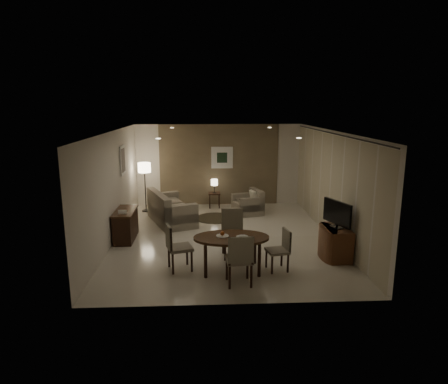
{
  "coord_description": "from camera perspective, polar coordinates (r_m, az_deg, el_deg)",
  "views": [
    {
      "loc": [
        -0.5,
        -9.73,
        3.36
      ],
      "look_at": [
        0.0,
        0.2,
        1.15
      ],
      "focal_mm": 32.0,
      "sensor_mm": 36.0,
      "label": 1
    }
  ],
  "objects": [
    {
      "name": "art_back_canvas",
      "position": [
        13.31,
        -0.28,
        4.93
      ],
      "size": [
        0.34,
        0.01,
        0.34
      ],
      "primitive_type": "cube",
      "color": "black",
      "rests_on": "wall_back"
    },
    {
      "name": "dining_table",
      "position": [
        8.25,
        1.05,
        -8.79
      ],
      "size": [
        1.54,
        0.96,
        0.72
      ],
      "primitive_type": null,
      "color": "#4F3219",
      "rests_on": "floor"
    },
    {
      "name": "taupe_accent",
      "position": [
        13.38,
        -0.71,
        3.88
      ],
      "size": [
        3.96,
        0.03,
        2.7
      ],
      "primitive_type": "cube",
      "color": "#736247",
      "rests_on": "wall_back"
    },
    {
      "name": "curtain_wall",
      "position": [
        10.44,
        14.91,
        0.83
      ],
      "size": [
        0.08,
        6.7,
        2.58
      ],
      "primitive_type": null,
      "color": "beige",
      "rests_on": "wall_right"
    },
    {
      "name": "flat_tv",
      "position": [
        9.03,
        15.85,
        -2.98
      ],
      "size": [
        0.36,
        0.85,
        0.6
      ],
      "primitive_type": null,
      "rotation": [
        0.0,
        0.0,
        0.35
      ],
      "color": "black",
      "rests_on": "tv_cabinet"
    },
    {
      "name": "art_back_frame",
      "position": [
        13.32,
        -0.28,
        4.94
      ],
      "size": [
        0.72,
        0.03,
        0.72
      ],
      "primitive_type": "cube",
      "color": "silver",
      "rests_on": "wall_back"
    },
    {
      "name": "side_table",
      "position": [
        13.18,
        -1.38,
        -1.15
      ],
      "size": [
        0.39,
        0.39,
        0.49
      ],
      "primitive_type": null,
      "color": "black",
      "rests_on": "floor"
    },
    {
      "name": "sofa",
      "position": [
        11.59,
        -7.51,
        -2.14
      ],
      "size": [
        2.12,
        1.58,
        0.89
      ],
      "primitive_type": null,
      "rotation": [
        0.0,
        0.0,
        1.95
      ],
      "color": "gray",
      "rests_on": "floor"
    },
    {
      "name": "tv_cabinet",
      "position": [
        9.23,
        15.72,
        -6.98
      ],
      "size": [
        0.48,
        0.9,
        0.7
      ],
      "primitive_type": null,
      "color": "#5E2E1C",
      "rests_on": "floor"
    },
    {
      "name": "art_left_frame",
      "position": [
        11.26,
        -14.28,
        4.43
      ],
      "size": [
        0.03,
        0.6,
        0.8
      ],
      "primitive_type": "cube",
      "color": "silver",
      "rests_on": "wall_left"
    },
    {
      "name": "downlight_fr",
      "position": [
        11.71,
        6.54,
        9.14
      ],
      "size": [
        0.1,
        0.1,
        0.01
      ],
      "primitive_type": "cylinder",
      "color": "white",
      "rests_on": "ceiling"
    },
    {
      "name": "art_left_canvas",
      "position": [
        11.25,
        -14.2,
        4.43
      ],
      "size": [
        0.01,
        0.46,
        0.64
      ],
      "primitive_type": "cube",
      "color": "gray",
      "rests_on": "wall_left"
    },
    {
      "name": "napkin",
      "position": [
        8.08,
        2.65,
        -6.3
      ],
      "size": [
        0.12,
        0.08,
        0.03
      ],
      "primitive_type": "cube",
      "color": "white",
      "rests_on": "plate_b"
    },
    {
      "name": "curtain_rod",
      "position": [
        10.26,
        15.33,
        8.07
      ],
      "size": [
        0.03,
        6.8,
        0.03
      ],
      "primitive_type": "cylinder",
      "rotation": [
        1.57,
        0.0,
        0.0
      ],
      "color": "black",
      "rests_on": "wall_right"
    },
    {
      "name": "round_rug",
      "position": [
        11.98,
        -1.2,
        -3.73
      ],
      "size": [
        1.21,
        1.21,
        0.01
      ],
      "primitive_type": "cylinder",
      "color": "#453A26",
      "rests_on": "floor"
    },
    {
      "name": "chair_right",
      "position": [
        8.31,
        7.62,
        -8.26
      ],
      "size": [
        0.48,
        0.48,
        0.85
      ],
      "primitive_type": null,
      "rotation": [
        0.0,
        0.0,
        -1.38
      ],
      "color": "gray",
      "rests_on": "floor"
    },
    {
      "name": "fruit_apple",
      "position": [
        8.14,
        -0.23,
        -5.92
      ],
      "size": [
        0.09,
        0.09,
        0.09
      ],
      "primitive_type": "sphere",
      "color": "#A84613",
      "rests_on": "plate_a"
    },
    {
      "name": "table_lamp",
      "position": [
        13.07,
        -1.39,
        0.97
      ],
      "size": [
        0.22,
        0.22,
        0.5
      ],
      "primitive_type": null,
      "color": "#FFEAC1",
      "rests_on": "side_table"
    },
    {
      "name": "armchair",
      "position": [
        12.39,
        3.39,
        -1.44
      ],
      "size": [
        1.0,
        1.03,
        0.75
      ],
      "primitive_type": null,
      "rotation": [
        0.0,
        0.0,
        -1.29
      ],
      "color": "gray",
      "rests_on": "floor"
    },
    {
      "name": "downlight_fl",
      "position": [
        11.59,
        -7.43,
        9.08
      ],
      "size": [
        0.1,
        0.1,
        0.01
      ],
      "primitive_type": "cylinder",
      "color": "white",
      "rests_on": "ceiling"
    },
    {
      "name": "room_shell",
      "position": [
        10.34,
        -0.06,
        1.32
      ],
      "size": [
        5.5,
        7.0,
        2.7
      ],
      "color": "beige",
      "rests_on": "ground"
    },
    {
      "name": "downlight_nr",
      "position": [
        8.19,
        10.65,
        7.59
      ],
      "size": [
        0.1,
        0.1,
        0.01
      ],
      "primitive_type": "cylinder",
      "color": "white",
      "rests_on": "ceiling"
    },
    {
      "name": "chair_far",
      "position": [
        8.9,
        1.37,
        -6.02
      ],
      "size": [
        0.54,
        0.54,
        1.06
      ],
      "primitive_type": null,
      "rotation": [
        0.0,
        0.0,
        0.06
      ],
      "color": "gray",
      "rests_on": "floor"
    },
    {
      "name": "floor_lamp",
      "position": [
        12.82,
        -11.19,
        0.67
      ],
      "size": [
        0.39,
        0.39,
        1.56
      ],
      "primitive_type": null,
      "color": "#FFE5B7",
      "rests_on": "floor"
    },
    {
      "name": "plate_a",
      "position": [
        8.16,
        -0.23,
        -6.28
      ],
      "size": [
        0.26,
        0.26,
        0.02
      ],
      "primitive_type": "cylinder",
      "color": "white",
      "rests_on": "dining_table"
    },
    {
      "name": "console_desk",
      "position": [
        10.37,
        -13.86,
        -4.58
      ],
      "size": [
        0.48,
        1.2,
        0.75
      ],
      "primitive_type": null,
      "color": "#4F3219",
      "rests_on": "floor"
    },
    {
      "name": "plate_b",
      "position": [
        8.09,
        2.65,
        -6.45
      ],
      "size": [
        0.26,
        0.26,
        0.02
      ],
      "primitive_type": "cylinder",
      "color": "white",
      "rests_on": "dining_table"
    },
    {
      "name": "downlight_nl",
      "position": [
        8.01,
        -9.4,
        7.53
      ],
      "size": [
        0.1,
        0.1,
        0.01
      ],
      "primitive_type": "cylinder",
      "color": "white",
      "rests_on": "ceiling"
    },
    {
      "name": "telephone",
      "position": [
        9.97,
        -14.31,
        -2.74
      ],
      "size": [
        0.2,
        0.14,
        0.09
      ],
      "primitive_type": null,
      "color": "white",
      "rests_on": "console_desk"
    },
    {
      "name": "chair_near",
      "position": [
        7.61,
        2.14,
        -9.5
      ],
      "size": [
        0.52,
        0.52,
        1.01
      ],
      "primitive_type": null,
      "rotation": [
        0.0,
        0.0,
        3.21
      ],
      "color": "gray",
      "rests_on": "floor"
    },
    {
      "name": "chair_left",
      "position": [
        8.29,
        -6.32,
        -7.83
      ],
      "size": [
        0.58,
        0.58,
        0.97
      ],
      "primitive_type": null,
      "rotation": [
        0.0,
        0.0,
        1.85
      ],
      "color": "gray",
      "rests_on": "floor"
    }
  ]
}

